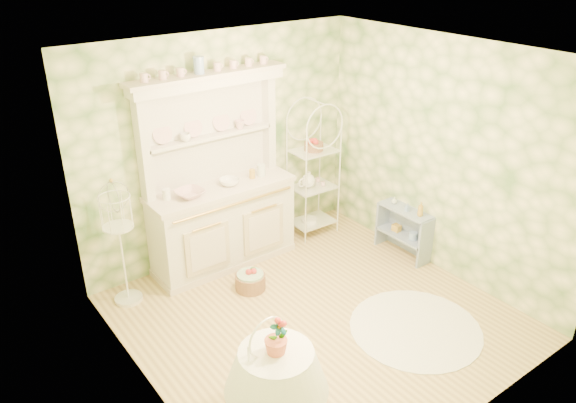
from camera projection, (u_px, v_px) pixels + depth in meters
floor at (317, 317)px, 5.88m from camera, size 3.60×3.60×0.00m
ceiling at (324, 56)px, 4.71m from camera, size 3.60×3.60×0.00m
wall_left at (140, 261)px, 4.32m from camera, size 3.60×3.60×0.00m
wall_right at (444, 159)px, 6.27m from camera, size 3.60×3.60×0.00m
wall_back at (222, 148)px, 6.59m from camera, size 3.60×3.60×0.00m
wall_front at (481, 288)px, 4.00m from camera, size 3.60×3.60×0.00m
kitchen_dresser at (220, 175)px, 6.37m from camera, size 1.87×0.61×2.29m
bakers_rack at (313, 167)px, 7.17m from camera, size 0.59×0.43×1.86m
side_shelf at (404, 231)px, 6.91m from camera, size 0.38×0.78×0.64m
round_table at (276, 391)px, 4.50m from camera, size 0.75×0.75×0.62m
cafe_chair at (280, 386)px, 4.31m from camera, size 0.48×0.48×0.98m
birdcage_stand at (120, 242)px, 5.84m from camera, size 0.36×0.36×1.45m
floor_basket at (250, 282)px, 6.30m from camera, size 0.38×0.38×0.19m
lace_rug at (415, 328)px, 5.70m from camera, size 1.65×1.65×0.01m
bowl_floral at (190, 196)px, 6.18m from camera, size 0.35×0.35×0.08m
bowl_white at (229, 184)px, 6.46m from camera, size 0.27×0.27×0.07m
cup_left at (186, 139)px, 6.11m from camera, size 0.13×0.13×0.09m
cup_right at (240, 126)px, 6.50m from camera, size 0.13×0.13×0.10m
potted_geranium at (279, 336)px, 4.29m from camera, size 0.16×0.11×0.28m
bottle_amber at (420, 211)px, 6.60m from camera, size 0.09×0.09×0.18m
bottle_blue at (407, 208)px, 6.72m from camera, size 0.05×0.05×0.10m
bottle_glass at (394, 201)px, 6.91m from camera, size 0.07×0.07×0.09m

